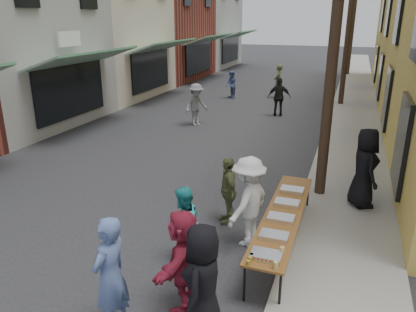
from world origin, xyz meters
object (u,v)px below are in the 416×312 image
Objects in this scene: utility_pole_far at (354,15)px; server at (364,168)px; guest_front_c at (184,226)px; utility_pole_near at (337,13)px; catering_tray_sausage at (266,255)px; utility_pole_mid at (350,14)px; serving_table at (283,215)px; guest_front_a at (203,284)px.

utility_pole_far reaches higher than server.
server is at bearing 128.78° from guest_front_c.
catering_tray_sausage is (-0.50, -4.43, -3.71)m from utility_pole_near.
utility_pole_far is (0.00, 12.00, 0.00)m from utility_pole_mid.
serving_table is (-0.50, -26.78, -3.79)m from utility_pole_far.
utility_pole_far is 4.98× the size of guest_front_a.
utility_pole_near is at bearing 141.89° from guest_front_c.
catering_tray_sausage is at bearing -90.00° from serving_table.
utility_pole_near is 24.00m from utility_pole_far.
guest_front_a is (-1.15, -5.60, -3.60)m from utility_pole_near.
serving_table is 2.09× the size of server.
utility_pole_mid reaches higher than server.
utility_pole_near is 1.00× the size of utility_pole_far.
serving_table is 2.80m from server.
utility_pole_far is at bearing 166.22° from guest_front_c.
utility_pole_mid reaches higher than serving_table.
server is (0.98, -0.43, -3.44)m from utility_pole_near.
serving_table is at bearing 115.54° from guest_front_c.
guest_front_c is (-2.16, -3.93, -3.74)m from utility_pole_near.
utility_pole_near is at bearing 83.56° from catering_tray_sausage.
guest_front_c is at bearing 163.43° from catering_tray_sausage.
utility_pole_far is 2.25× the size of serving_table.
guest_front_a is (-0.65, -1.17, 0.11)m from catering_tray_sausage.
utility_pole_far is 4.70× the size of server.
utility_pole_near is at bearing 79.79° from serving_table.
server is (0.98, -24.43, -3.44)m from utility_pole_far.
utility_pole_mid is 15.26m from serving_table.
catering_tray_sausage is 0.33× the size of guest_front_c.
utility_pole_far is 24.69m from server.
serving_table is at bearing -91.07° from utility_pole_far.
catering_tray_sausage is at bearing -96.44° from utility_pole_near.
serving_table is (-0.50, -2.78, -3.79)m from utility_pole_near.
guest_front_a is at bearing -103.04° from serving_table.
server is at bearing -85.47° from utility_pole_mid.
catering_tray_sausage is at bearing 64.07° from guest_front_c.
utility_pole_far is at bearing -19.38° from server.
guest_front_c is (-1.66, 0.49, -0.03)m from catering_tray_sausage.
catering_tray_sausage is at bearing -91.74° from utility_pole_mid.
guest_front_a is at bearing -93.75° from utility_pole_mid.
guest_front_c is at bearing -94.42° from utility_pole_far.
utility_pole_near reaches higher than guest_front_c.
serving_table is 2.02m from guest_front_c.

